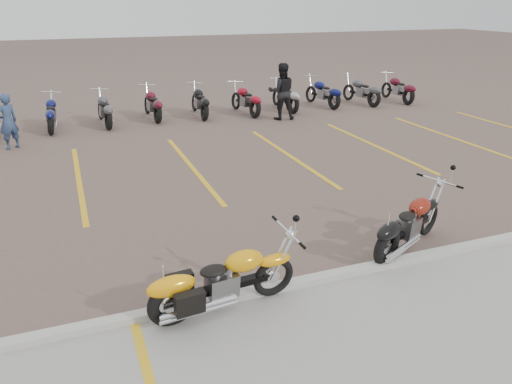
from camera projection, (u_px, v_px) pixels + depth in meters
The scene contains 8 objects.
ground at pixel (246, 232), 9.04m from camera, with size 100.00×100.00×0.00m, color brown.
curb at pixel (293, 284), 7.28m from camera, with size 60.00×0.18×0.12m, color #ADAAA3.
parking_stripes at pixel (192, 167), 12.52m from camera, with size 38.00×5.50×0.01m, color gold, non-canonical shape.
yellow_cruiser at pixel (220, 283), 6.62m from camera, with size 2.11×0.39×0.87m.
flame_cruiser at pixel (407, 227), 8.25m from camera, with size 1.91×1.01×0.85m.
person_a at pixel (8, 122), 13.79m from camera, with size 0.56×0.37×1.55m, color navy.
person_b at pixel (282, 92), 17.14m from camera, with size 0.94×0.73×1.93m, color black.
bg_bike_row at pixel (176, 103), 17.39m from camera, with size 18.89×2.03×1.10m.
Camera 1 is at (-2.77, -7.68, 3.96)m, focal length 35.00 mm.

